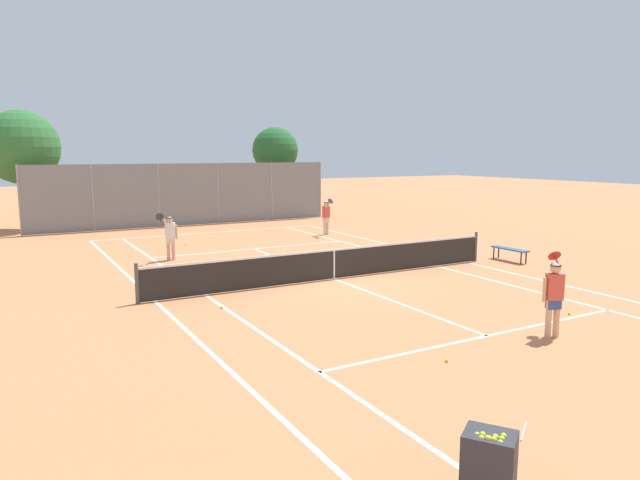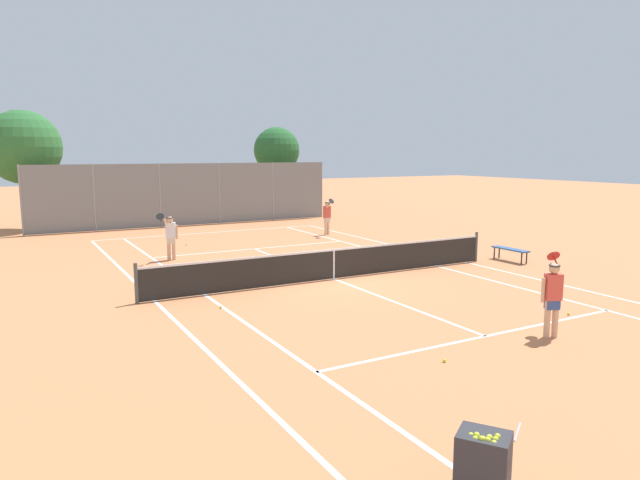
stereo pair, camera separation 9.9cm
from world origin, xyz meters
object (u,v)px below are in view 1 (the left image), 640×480
loose_tennis_ball_5 (569,313)px  loose_tennis_ball_2 (222,307)px  player_far_right (326,216)px  loose_tennis_ball_0 (447,360)px  ball_cart (489,460)px  courtside_bench (510,250)px  tree_behind_left (22,149)px  tree_behind_right (276,152)px  loose_tennis_ball_1 (185,245)px  loose_tennis_ball_3 (280,283)px  player_far_left (170,235)px  tennis_net (334,263)px  player_near_side (554,294)px

loose_tennis_ball_5 → loose_tennis_ball_2: bearing=146.8°
player_far_right → loose_tennis_ball_0: size_ratio=26.88×
ball_cart → courtside_bench: ball_cart is taller
player_far_right → tree_behind_left: bearing=144.1°
loose_tennis_ball_0 → loose_tennis_ball_5: (4.74, 0.94, 0.00)m
loose_tennis_ball_0 → tree_behind_right: bearing=71.9°
courtside_bench → loose_tennis_ball_0: bearing=-143.4°
loose_tennis_ball_0 → loose_tennis_ball_1: bearing=91.3°
loose_tennis_ball_3 → loose_tennis_ball_5: size_ratio=1.00×
ball_cart → loose_tennis_ball_0: (2.60, 3.57, -0.50)m
ball_cart → player_far_left: (0.82, 16.32, 0.39)m
tennis_net → tree_behind_right: size_ratio=2.20×
tree_behind_left → player_far_right: bearing=-35.9°
loose_tennis_ball_2 → loose_tennis_ball_3: same height
tree_behind_right → loose_tennis_ball_0: bearing=-108.1°
player_near_side → ball_cart: bearing=-147.1°
loose_tennis_ball_3 → player_near_side: bearing=-68.2°
player_near_side → loose_tennis_ball_3: bearing=111.8°
tennis_net → player_near_side: 7.21m
tennis_net → courtside_bench: tennis_net is taller
player_far_right → loose_tennis_ball_5: 14.77m
player_near_side → courtside_bench: bearing=47.9°
loose_tennis_ball_0 → courtside_bench: bearing=36.6°
loose_tennis_ball_1 → tree_behind_left: 11.06m
player_far_right → loose_tennis_ball_2: 13.34m
loose_tennis_ball_5 → ball_cart: bearing=-148.5°
loose_tennis_ball_3 → courtside_bench: bearing=-5.0°
loose_tennis_ball_1 → loose_tennis_ball_2: 10.40m
player_far_right → ball_cart: bearing=-115.2°
courtside_bench → player_far_right: bearing=105.3°
player_near_side → courtside_bench: 8.83m
loose_tennis_ball_5 → player_far_left: bearing=118.9°
loose_tennis_ball_2 → loose_tennis_ball_3: size_ratio=1.00×
tennis_net → courtside_bench: size_ratio=8.00×
player_far_right → loose_tennis_ball_1: bearing=178.1°
tennis_net → ball_cart: tennis_net is taller
ball_cart → player_far_left: 16.35m
player_far_right → loose_tennis_ball_3: bearing=-127.7°
player_far_left → tree_behind_right: size_ratio=0.33×
tree_behind_right → tree_behind_left: bearing=-179.2°
loose_tennis_ball_2 → tree_behind_right: bearing=61.2°
loose_tennis_ball_1 → loose_tennis_ball_5: size_ratio=1.00×
tennis_net → loose_tennis_ball_1: bearing=104.0°
loose_tennis_ball_5 → tree_behind_left: bearing=114.3°
loose_tennis_ball_5 → courtside_bench: courtside_bench is taller
loose_tennis_ball_0 → loose_tennis_ball_1: same height
loose_tennis_ball_2 → loose_tennis_ball_1: bearing=78.6°
ball_cart → loose_tennis_ball_0: size_ratio=14.58×
ball_cart → player_far_left: size_ratio=0.54×
loose_tennis_ball_5 → courtside_bench: size_ratio=0.04×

